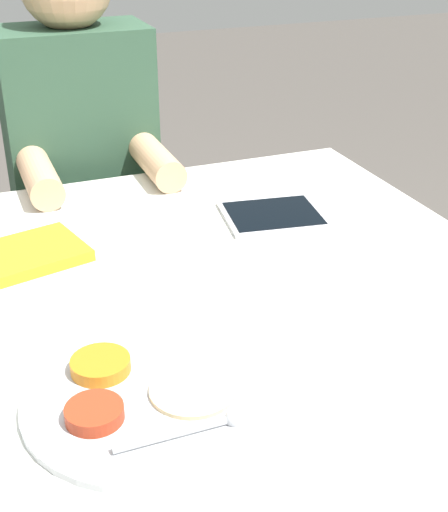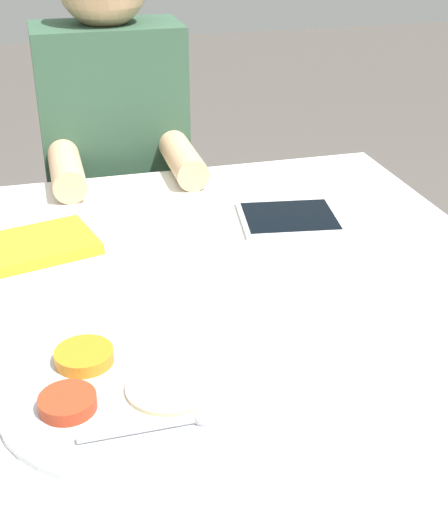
% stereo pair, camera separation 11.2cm
% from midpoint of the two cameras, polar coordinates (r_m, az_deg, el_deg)
% --- Properties ---
extents(dining_table, '(1.12, 1.07, 0.71)m').
position_cam_midpoint_polar(dining_table, '(1.36, -5.03, -15.78)').
color(dining_table, silver).
rests_on(dining_table, ground_plane).
extents(thali_tray, '(0.31, 0.31, 0.03)m').
position_cam_midpoint_polar(thali_tray, '(0.92, -10.02, -11.09)').
color(thali_tray, '#B7BABF').
rests_on(thali_tray, dining_table).
extents(red_notebook, '(0.22, 0.19, 0.02)m').
position_cam_midpoint_polar(red_notebook, '(1.29, -17.98, -0.04)').
color(red_notebook, silver).
rests_on(red_notebook, dining_table).
extents(tablet_device, '(0.21, 0.19, 0.01)m').
position_cam_midpoint_polar(tablet_device, '(1.39, 1.67, 3.25)').
color(tablet_device, '#B7B7BC').
rests_on(tablet_device, dining_table).
extents(person_diner, '(0.34, 0.43, 1.20)m').
position_cam_midpoint_polar(person_diner, '(1.82, -12.64, 3.93)').
color(person_diner, black).
rests_on(person_diner, ground_plane).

